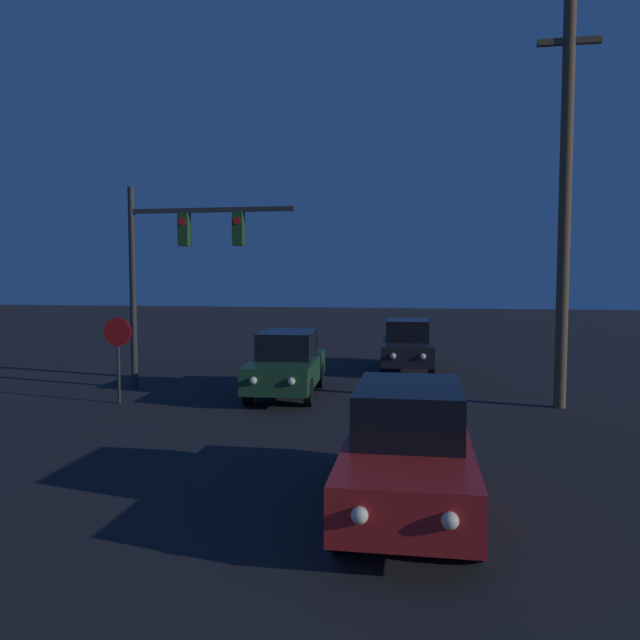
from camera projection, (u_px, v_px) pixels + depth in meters
name	position (u px, v px, depth m)	size (l,w,h in m)	color
car_near	(408.00, 448.00, 8.25)	(1.71, 4.26, 1.67)	#B21E1E
car_mid	(287.00, 363.00, 16.34)	(1.88, 4.31, 1.67)	#1E4728
car_far	(407.00, 345.00, 20.76)	(1.80, 4.29, 1.67)	black
traffic_signal_mast	(174.00, 254.00, 16.95)	(4.66, 0.30, 5.56)	#2D2D2D
stop_sign	(118.00, 344.00, 15.23)	(0.70, 0.07, 2.12)	#2D2D2D
utility_pole	(565.00, 202.00, 14.49)	(1.41, 0.28, 9.43)	brown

